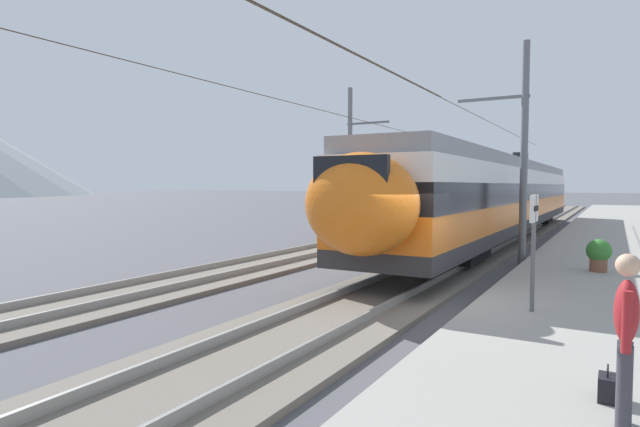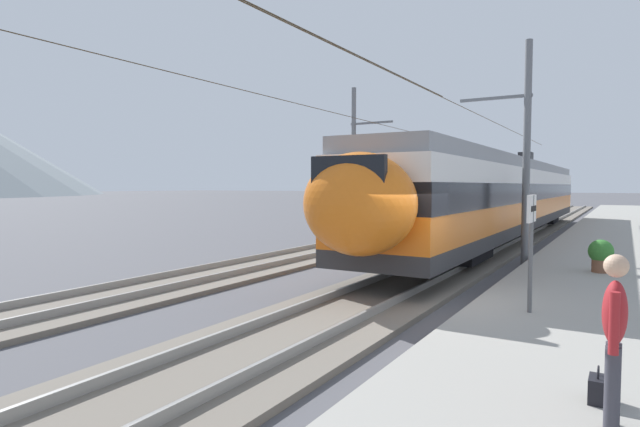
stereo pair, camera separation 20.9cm
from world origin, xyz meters
The scene contains 11 objects.
ground_plane centered at (0.00, 0.00, 0.00)m, with size 400.00×400.00×0.00m, color #4C4C51.
track_near centered at (0.00, 1.29, 0.07)m, with size 120.00×3.00×0.28m.
track_far centered at (0.00, 6.59, 0.07)m, with size 120.00×3.00×0.28m.
train_near_platform centered at (15.26, 1.29, 2.23)m, with size 32.98×2.87×4.27m.
train_far_track centered at (27.52, 6.59, 2.22)m, with size 24.03×2.94×4.27m.
catenary_mast_mid centered at (7.77, -0.64, 3.89)m, with size 38.14×2.37×7.44m.
catenary_mast_far_side centered at (13.59, 8.48, 4.04)m, with size 38.14×2.33×7.74m.
platform_sign centered at (-0.33, -2.17, 1.93)m, with size 0.70×0.08×2.17m.
passenger_walking centered at (-4.77, -3.59, 1.28)m, with size 0.53×0.22×1.69m.
handbag_beside_passenger centered at (-4.14, -3.44, 0.48)m, with size 0.32×0.18×0.40m.
potted_plant_platform_edge centered at (5.31, -3.11, 0.85)m, with size 0.64×0.64×0.89m.
Camera 2 is at (-10.33, -3.65, 2.68)m, focal length 28.77 mm.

